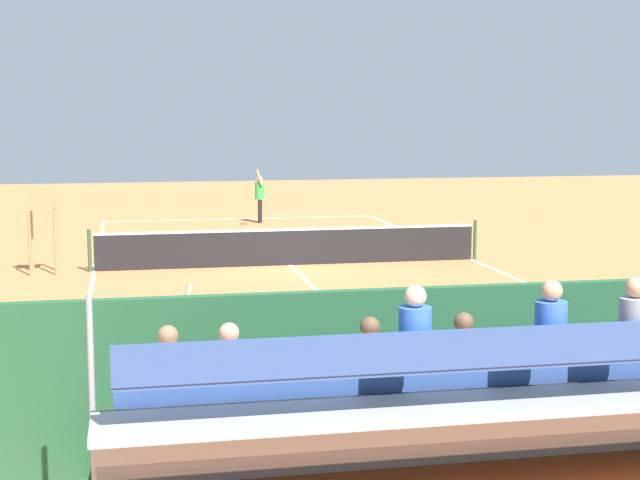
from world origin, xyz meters
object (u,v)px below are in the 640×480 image
at_px(courtside_bench, 615,377).
at_px(tennis_ball_near, 235,226).
at_px(line_judge, 189,360).
at_px(equipment_bag, 481,417).
at_px(bleacher_stand, 521,404).
at_px(tennis_racket, 236,224).
at_px(tennis_player, 260,195).
at_px(tennis_net, 290,246).
at_px(umpire_chair, 43,221).

xyz_separation_m(courtside_bench, tennis_ball_near, (2.60, -21.83, -0.53)).
bearing_deg(line_judge, equipment_bag, 174.30).
bearing_deg(bleacher_stand, tennis_racket, -89.42).
distance_m(bleacher_stand, equipment_bag, 2.18).
distance_m(bleacher_stand, line_judge, 4.06).
bearing_deg(courtside_bench, tennis_racket, -83.73).
distance_m(equipment_bag, tennis_player, 23.04).
relative_size(tennis_player, line_judge, 1.00).
bearing_deg(tennis_net, tennis_player, -93.16).
distance_m(equipment_bag, tennis_racket, 22.68).
bearing_deg(tennis_net, umpire_chair, 0.91).
distance_m(bleacher_stand, tennis_racket, 24.69).
bearing_deg(equipment_bag, line_judge, -5.70).
xyz_separation_m(courtside_bench, line_judge, (5.53, -0.23, 0.46)).
height_order(tennis_ball_near, line_judge, line_judge).
relative_size(tennis_net, bleacher_stand, 1.14).
height_order(bleacher_stand, equipment_bag, bleacher_stand).
distance_m(umpire_chair, line_judge, 13.23).
bearing_deg(tennis_ball_near, bleacher_stand, 90.90).
height_order(courtside_bench, tennis_player, tennis_player).
distance_m(courtside_bench, tennis_racket, 22.69).
xyz_separation_m(tennis_net, umpire_chair, (6.20, 0.10, 0.81)).
distance_m(tennis_net, tennis_ball_near, 8.59).
bearing_deg(bleacher_stand, courtside_bench, -136.39).
bearing_deg(tennis_racket, tennis_net, 92.38).
relative_size(umpire_chair, tennis_ball_near, 32.42).
bearing_deg(bleacher_stand, equipment_bag, -99.48).
bearing_deg(umpire_chair, tennis_player, -124.71).
xyz_separation_m(tennis_net, tennis_racket, (0.39, -9.28, -0.49)).
relative_size(bleacher_stand, line_judge, 4.70).
bearing_deg(tennis_racket, line_judge, 82.21).
bearing_deg(tennis_player, tennis_net, 86.84).
distance_m(umpire_chair, tennis_ball_near, 10.44).
xyz_separation_m(bleacher_stand, line_judge, (3.30, -2.36, 0.03)).
xyz_separation_m(bleacher_stand, tennis_player, (-0.67, -25.01, 0.03)).
bearing_deg(equipment_bag, tennis_ball_near, -88.15).
height_order(tennis_player, line_judge, same).
bearing_deg(tennis_ball_near, umpire_chair, 56.70).
relative_size(courtside_bench, equipment_bag, 2.00).
relative_size(tennis_net, umpire_chair, 4.81).
bearing_deg(tennis_racket, bleacher_stand, 90.58).
bearing_deg(tennis_ball_near, courtside_bench, 96.80).
distance_m(tennis_player, tennis_ball_near, 1.78).
height_order(equipment_bag, tennis_ball_near, equipment_bag).
relative_size(bleacher_stand, tennis_ball_near, 137.27).
height_order(bleacher_stand, tennis_player, bleacher_stand).
xyz_separation_m(tennis_player, tennis_ball_near, (1.04, 1.06, -0.98)).
distance_m(bleacher_stand, tennis_ball_near, 23.98).
relative_size(bleacher_stand, tennis_player, 4.70).
distance_m(umpire_chair, tennis_player, 11.82).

